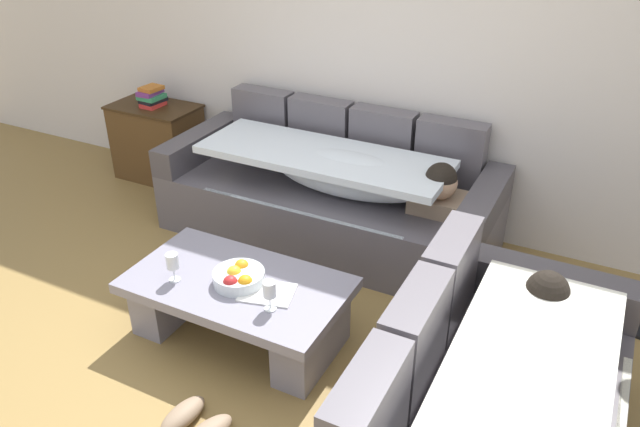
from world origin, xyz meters
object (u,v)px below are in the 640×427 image
(open_magazine, at_px, (267,293))
(fruit_bowl, at_px, (239,277))
(side_cabinet, at_px, (158,142))
(book_stack_on_cabinet, at_px, (152,97))
(couch_along_wall, at_px, (333,195))
(coffee_table, at_px, (238,302))
(wine_glass_near_right, at_px, (269,291))
(wine_glass_near_left, at_px, (173,262))
(pair_of_shoes, at_px, (195,424))
(couch_near_window, at_px, (492,424))

(open_magazine, bearing_deg, fruit_bowl, 163.03)
(side_cabinet, xyz_separation_m, book_stack_on_cabinet, (0.00, -0.01, 0.40))
(couch_along_wall, bearing_deg, fruit_bowl, -88.22)
(coffee_table, bearing_deg, fruit_bowl, -29.56)
(couch_along_wall, relative_size, open_magazine, 8.33)
(side_cabinet, relative_size, book_stack_on_cabinet, 3.20)
(fruit_bowl, height_order, book_stack_on_cabinet, book_stack_on_cabinet)
(wine_glass_near_right, xyz_separation_m, open_magazine, (-0.08, 0.11, -0.11))
(wine_glass_near_left, relative_size, pair_of_shoes, 0.49)
(fruit_bowl, distance_m, open_magazine, 0.19)
(book_stack_on_cabinet, bearing_deg, pair_of_shoes, -47.31)
(side_cabinet, bearing_deg, open_magazine, -36.74)
(couch_along_wall, distance_m, couch_near_window, 2.14)
(fruit_bowl, height_order, open_magazine, fruit_bowl)
(open_magazine, xyz_separation_m, pair_of_shoes, (-0.02, -0.65, -0.34))
(fruit_bowl, height_order, wine_glass_near_left, wine_glass_near_left)
(couch_along_wall, bearing_deg, couch_near_window, -46.31)
(wine_glass_near_left, xyz_separation_m, pair_of_shoes, (0.49, -0.53, -0.45))
(fruit_bowl, bearing_deg, pair_of_shoes, -75.93)
(couch_along_wall, xyz_separation_m, fruit_bowl, (0.04, -1.24, 0.09))
(coffee_table, relative_size, wine_glass_near_left, 7.23)
(open_magazine, distance_m, pair_of_shoes, 0.74)
(fruit_bowl, xyz_separation_m, open_magazine, (0.18, -0.01, -0.04))
(coffee_table, relative_size, book_stack_on_cabinet, 5.33)
(couch_near_window, bearing_deg, wine_glass_near_right, 80.74)
(coffee_table, relative_size, wine_glass_near_right, 7.23)
(fruit_bowl, distance_m, wine_glass_near_right, 0.30)
(side_cabinet, bearing_deg, wine_glass_near_right, -37.53)
(open_magazine, bearing_deg, pair_of_shoes, -105.86)
(fruit_bowl, bearing_deg, couch_along_wall, 91.78)
(couch_near_window, xyz_separation_m, coffee_table, (-1.47, 0.32, -0.10))
(couch_along_wall, distance_m, coffee_table, 1.23)
(couch_near_window, height_order, wine_glass_near_right, couch_near_window)
(coffee_table, xyz_separation_m, open_magazine, (0.21, -0.02, 0.15))
(wine_glass_near_left, bearing_deg, open_magazine, 13.70)
(side_cabinet, bearing_deg, pair_of_shoes, -47.34)
(coffee_table, distance_m, pair_of_shoes, 0.73)
(couch_along_wall, distance_m, wine_glass_near_right, 1.40)
(book_stack_on_cabinet, bearing_deg, side_cabinet, 123.05)
(coffee_table, distance_m, wine_glass_near_left, 0.42)
(couch_near_window, height_order, wine_glass_near_left, couch_near_window)
(couch_along_wall, xyz_separation_m, pair_of_shoes, (0.20, -1.90, -0.29))
(book_stack_on_cabinet, bearing_deg, wine_glass_near_right, -37.47)
(couch_near_window, distance_m, book_stack_on_cabinet, 3.71)
(book_stack_on_cabinet, bearing_deg, couch_near_window, -28.68)
(side_cabinet, relative_size, pair_of_shoes, 2.11)
(fruit_bowl, bearing_deg, wine_glass_near_left, -158.02)
(couch_near_window, bearing_deg, wine_glass_near_left, 84.40)
(fruit_bowl, xyz_separation_m, book_stack_on_cabinet, (-1.79, 1.46, 0.30))
(couch_near_window, bearing_deg, book_stack_on_cabinet, 61.32)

